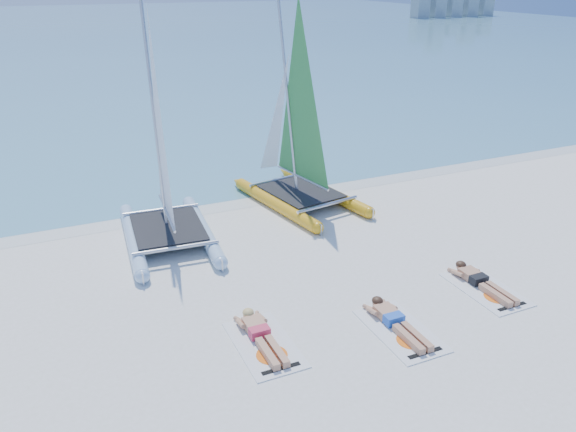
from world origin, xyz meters
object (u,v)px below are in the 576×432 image
object	(u,v)px
catamaran_blue	(162,173)
catamaran_yellow	(292,136)
towel_b	(400,331)
sunbather_c	(480,280)
towel_a	(264,344)
sunbather_b	(395,320)
towel_c	(485,289)
sunbather_a	(260,334)

from	to	relation	value
catamaran_blue	catamaran_yellow	bearing A→B (deg)	21.54
towel_b	sunbather_c	bearing A→B (deg)	15.63
catamaran_blue	towel_a	xyz separation A→B (m)	(0.55, -5.06, -1.75)
sunbather_b	catamaran_blue	bearing A→B (deg)	118.81
towel_b	towel_c	bearing A→B (deg)	11.48
sunbather_b	towel_c	world-z (taller)	sunbather_b
catamaran_yellow	towel_b	xyz separation A→B (m)	(-0.96, -6.94, -1.87)
sunbather_a	sunbather_b	xyz separation A→B (m)	(2.48, -0.65, 0.00)
catamaran_yellow	sunbather_c	distance (m)	6.67
catamaran_blue	sunbather_b	distance (m)	6.51
catamaran_blue	sunbather_a	bearing A→B (deg)	-79.14
towel_b	towel_c	world-z (taller)	same
catamaran_blue	sunbather_b	size ratio (longest dim) A/B	3.41
sunbather_a	catamaran_blue	bearing A→B (deg)	96.50
sunbather_a	sunbather_c	bearing A→B (deg)	-1.65
sunbather_a	towel_c	world-z (taller)	sunbather_a
towel_b	catamaran_blue	bearing A→B (deg)	117.99
towel_b	towel_a	bearing A→B (deg)	165.26
catamaran_yellow	sunbather_c	world-z (taller)	catamaran_yellow
catamaran_blue	sunbather_c	world-z (taller)	catamaran_blue
sunbather_c	towel_b	bearing A→B (deg)	-164.37
towel_a	catamaran_yellow	bearing A→B (deg)	61.34
catamaran_yellow	sunbather_b	bearing A→B (deg)	-108.05
catamaran_blue	catamaran_yellow	distance (m)	4.18
sunbather_c	catamaran_yellow	bearing A→B (deg)	103.91
towel_b	towel_c	size ratio (longest dim) A/B	1.00
towel_a	catamaran_blue	bearing A→B (deg)	96.25
towel_a	sunbather_c	distance (m)	4.99
towel_c	towel_b	bearing A→B (deg)	-168.52
towel_b	sunbather_b	size ratio (longest dim) A/B	1.07
catamaran_blue	sunbather_a	xyz separation A→B (m)	(0.55, -4.86, -1.64)
towel_c	sunbather_c	bearing A→B (deg)	90.00
catamaran_blue	towel_c	size ratio (longest dim) A/B	3.18
towel_a	towel_c	bearing A→B (deg)	-1.65
towel_a	sunbather_c	bearing A→B (deg)	0.55
sunbather_a	sunbather_c	distance (m)	4.99
sunbather_a	sunbather_b	bearing A→B (deg)	-14.74
towel_a	towel_c	size ratio (longest dim) A/B	1.00
towel_a	towel_c	world-z (taller)	same
catamaran_blue	sunbather_c	xyz separation A→B (m)	(5.54, -5.01, -1.64)
sunbather_a	sunbather_c	size ratio (longest dim) A/B	1.00
catamaran_blue	sunbather_b	bearing A→B (deg)	-56.83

